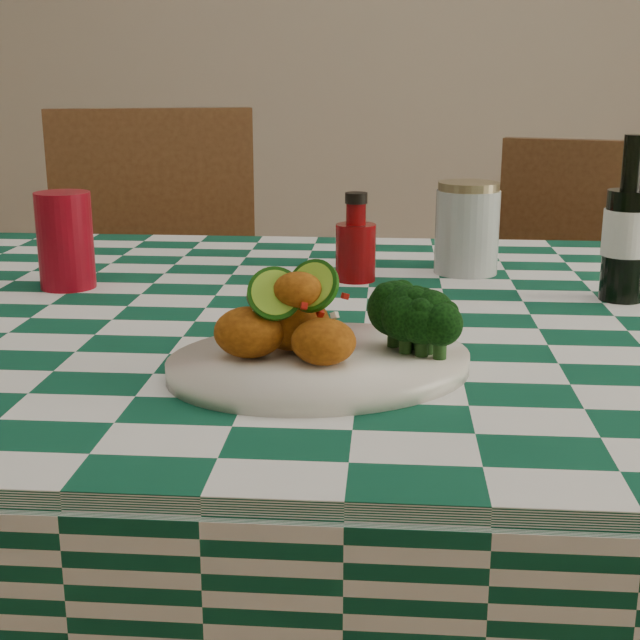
# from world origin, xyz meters

# --- Properties ---
(dining_table) EXTENTS (1.66, 1.06, 0.79)m
(dining_table) POSITION_xyz_m (0.00, 0.00, 0.39)
(dining_table) COLOR #0D4831
(dining_table) RESTS_ON ground
(plate) EXTENTS (0.37, 0.33, 0.02)m
(plate) POSITION_xyz_m (-0.04, -0.24, 0.80)
(plate) COLOR white
(plate) RESTS_ON dining_table
(fried_chicken_pile) EXTENTS (0.13, 0.10, 0.08)m
(fried_chicken_pile) POSITION_xyz_m (-0.06, -0.24, 0.85)
(fried_chicken_pile) COLOR #AF5C10
(fried_chicken_pile) RESTS_ON plate
(broccoli_side) EXTENTS (0.09, 0.09, 0.07)m
(broccoli_side) POSITION_xyz_m (0.06, -0.23, 0.84)
(broccoli_side) COLOR black
(broccoli_side) RESTS_ON plate
(red_tumbler) EXTENTS (0.09, 0.09, 0.13)m
(red_tumbler) POSITION_xyz_m (-0.42, 0.10, 0.85)
(red_tumbler) COLOR maroon
(red_tumbler) RESTS_ON dining_table
(ketchup_bottle) EXTENTS (0.07, 0.07, 0.13)m
(ketchup_bottle) POSITION_xyz_m (-0.02, 0.17, 0.85)
(ketchup_bottle) COLOR #710508
(ketchup_bottle) RESTS_ON dining_table
(mason_jar) EXTENTS (0.11, 0.11, 0.14)m
(mason_jar) POSITION_xyz_m (0.14, 0.24, 0.85)
(mason_jar) COLOR #B2BCBA
(mason_jar) RESTS_ON dining_table
(beer_bottle) EXTENTS (0.08, 0.08, 0.21)m
(beer_bottle) POSITION_xyz_m (0.33, 0.08, 0.89)
(beer_bottle) COLOR black
(beer_bottle) RESTS_ON dining_table
(wooden_chair_left) EXTENTS (0.57, 0.58, 1.00)m
(wooden_chair_left) POSITION_xyz_m (-0.46, 0.71, 0.50)
(wooden_chair_left) COLOR #472814
(wooden_chair_left) RESTS_ON ground
(wooden_chair_right) EXTENTS (0.54, 0.56, 0.93)m
(wooden_chair_right) POSITION_xyz_m (0.43, 0.75, 0.47)
(wooden_chair_right) COLOR #472814
(wooden_chair_right) RESTS_ON ground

